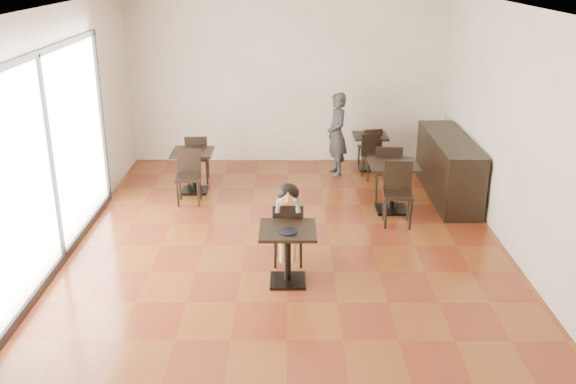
{
  "coord_description": "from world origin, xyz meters",
  "views": [
    {
      "loc": [
        0.03,
        -8.09,
        3.77
      ],
      "look_at": [
        0.01,
        -0.56,
        1.0
      ],
      "focal_mm": 40.0,
      "sensor_mm": 36.0,
      "label": 1
    }
  ],
  "objects_px": {
    "chair_left_a": "(198,158)",
    "chair_back_a": "(370,148)",
    "chair_mid_b": "(398,195)",
    "chair_left_b": "(188,178)",
    "adult_patron": "(337,134)",
    "cafe_table_back": "(370,152)",
    "child_table": "(288,256)",
    "cafe_table_mid": "(392,187)",
    "child_chair": "(288,232)",
    "cafe_table_left": "(193,171)",
    "child": "(288,224)",
    "chair_back_b": "(373,157)",
    "chair_mid_a": "(387,171)"
  },
  "relations": [
    {
      "from": "chair_back_a",
      "to": "chair_left_b",
      "type": "bearing_deg",
      "value": 16.74
    },
    {
      "from": "child",
      "to": "chair_left_a",
      "type": "height_order",
      "value": "child"
    },
    {
      "from": "cafe_table_left",
      "to": "chair_mid_a",
      "type": "xyz_separation_m",
      "value": [
        3.23,
        -0.33,
        0.11
      ]
    },
    {
      "from": "cafe_table_mid",
      "to": "chair_mid_b",
      "type": "distance_m",
      "value": 0.56
    },
    {
      "from": "cafe_table_mid",
      "to": "chair_left_a",
      "type": "relative_size",
      "value": 0.91
    },
    {
      "from": "child_table",
      "to": "child_chair",
      "type": "distance_m",
      "value": 0.55
    },
    {
      "from": "cafe_table_left",
      "to": "chair_back_a",
      "type": "distance_m",
      "value": 3.39
    },
    {
      "from": "chair_mid_b",
      "to": "chair_left_b",
      "type": "xyz_separation_m",
      "value": [
        -3.23,
        0.88,
        -0.04
      ]
    },
    {
      "from": "child_table",
      "to": "child",
      "type": "distance_m",
      "value": 0.58
    },
    {
      "from": "adult_patron",
      "to": "child",
      "type": "bearing_deg",
      "value": -27.38
    },
    {
      "from": "child_chair",
      "to": "cafe_table_left",
      "type": "height_order",
      "value": "child_chair"
    },
    {
      "from": "chair_mid_a",
      "to": "chair_left_b",
      "type": "xyz_separation_m",
      "value": [
        -3.23,
        -0.22,
        -0.04
      ]
    },
    {
      "from": "cafe_table_mid",
      "to": "child_table",
      "type": "bearing_deg",
      "value": -124.33
    },
    {
      "from": "child",
      "to": "chair_back_b",
      "type": "xyz_separation_m",
      "value": [
        1.52,
        3.4,
        -0.15
      ]
    },
    {
      "from": "cafe_table_mid",
      "to": "chair_back_a",
      "type": "bearing_deg",
      "value": 92.62
    },
    {
      "from": "chair_left_b",
      "to": "chair_back_b",
      "type": "distance_m",
      "value": 3.37
    },
    {
      "from": "adult_patron",
      "to": "cafe_table_mid",
      "type": "relative_size",
      "value": 1.93
    },
    {
      "from": "chair_left_a",
      "to": "chair_back_a",
      "type": "bearing_deg",
      "value": -169.05
    },
    {
      "from": "child_table",
      "to": "cafe_table_mid",
      "type": "xyz_separation_m",
      "value": [
        1.62,
        2.37,
        0.03
      ]
    },
    {
      "from": "chair_left_b",
      "to": "chair_back_a",
      "type": "relative_size",
      "value": 1.09
    },
    {
      "from": "child_chair",
      "to": "cafe_table_left",
      "type": "xyz_separation_m",
      "value": [
        -1.61,
        2.7,
        -0.07
      ]
    },
    {
      "from": "child_table",
      "to": "cafe_table_back",
      "type": "relative_size",
      "value": 1.09
    },
    {
      "from": "chair_mid_a",
      "to": "chair_mid_b",
      "type": "bearing_deg",
      "value": 95.09
    },
    {
      "from": "cafe_table_back",
      "to": "chair_back_a",
      "type": "relative_size",
      "value": 0.83
    },
    {
      "from": "child",
      "to": "cafe_table_back",
      "type": "xyz_separation_m",
      "value": [
        1.52,
        3.95,
        -0.21
      ]
    },
    {
      "from": "child_table",
      "to": "chair_mid_a",
      "type": "xyz_separation_m",
      "value": [
        1.62,
        2.92,
        0.11
      ]
    },
    {
      "from": "chair_left_a",
      "to": "chair_back_a",
      "type": "relative_size",
      "value": 1.09
    },
    {
      "from": "chair_mid_a",
      "to": "chair_left_a",
      "type": "distance_m",
      "value": 3.35
    },
    {
      "from": "chair_left_a",
      "to": "cafe_table_left",
      "type": "bearing_deg",
      "value": 87.34
    },
    {
      "from": "child_chair",
      "to": "cafe_table_mid",
      "type": "height_order",
      "value": "child_chair"
    },
    {
      "from": "cafe_table_left",
      "to": "chair_mid_b",
      "type": "relative_size",
      "value": 0.76
    },
    {
      "from": "child_chair",
      "to": "adult_patron",
      "type": "height_order",
      "value": "adult_patron"
    },
    {
      "from": "chair_left_b",
      "to": "chair_back_b",
      "type": "relative_size",
      "value": 1.09
    },
    {
      "from": "chair_mid_b",
      "to": "chair_back_a",
      "type": "xyz_separation_m",
      "value": [
        -0.1,
        2.74,
        -0.07
      ]
    },
    {
      "from": "chair_mid_b",
      "to": "child",
      "type": "bearing_deg",
      "value": -136.76
    },
    {
      "from": "cafe_table_back",
      "to": "chair_left_b",
      "type": "xyz_separation_m",
      "value": [
        -3.13,
        -1.79,
        0.1
      ]
    },
    {
      "from": "chair_left_b",
      "to": "child_chair",
      "type": "bearing_deg",
      "value": -55.87
    },
    {
      "from": "adult_patron",
      "to": "cafe_table_back",
      "type": "bearing_deg",
      "value": 100.82
    },
    {
      "from": "chair_left_a",
      "to": "chair_left_b",
      "type": "distance_m",
      "value": 1.1
    },
    {
      "from": "cafe_table_left",
      "to": "chair_back_b",
      "type": "height_order",
      "value": "chair_back_b"
    },
    {
      "from": "cafe_table_mid",
      "to": "cafe_table_back",
      "type": "bearing_deg",
      "value": 92.69
    },
    {
      "from": "adult_patron",
      "to": "chair_mid_b",
      "type": "xyz_separation_m",
      "value": [
        0.75,
        -2.37,
        -0.28
      ]
    },
    {
      "from": "cafe_table_back",
      "to": "chair_back_a",
      "type": "height_order",
      "value": "chair_back_a"
    },
    {
      "from": "child_chair",
      "to": "child",
      "type": "relative_size",
      "value": 0.79
    },
    {
      "from": "cafe_table_back",
      "to": "chair_back_a",
      "type": "xyz_separation_m",
      "value": [
        0.0,
        0.06,
        0.07
      ]
    },
    {
      "from": "cafe_table_mid",
      "to": "chair_mid_b",
      "type": "relative_size",
      "value": 0.83
    },
    {
      "from": "chair_back_a",
      "to": "chair_left_a",
      "type": "bearing_deg",
      "value": -0.34
    },
    {
      "from": "child_table",
      "to": "adult_patron",
      "type": "relative_size",
      "value": 0.48
    },
    {
      "from": "cafe_table_back",
      "to": "chair_back_b",
      "type": "bearing_deg",
      "value": -90.0
    },
    {
      "from": "chair_left_b",
      "to": "chair_back_a",
      "type": "bearing_deg",
      "value": 28.03
    }
  ]
}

